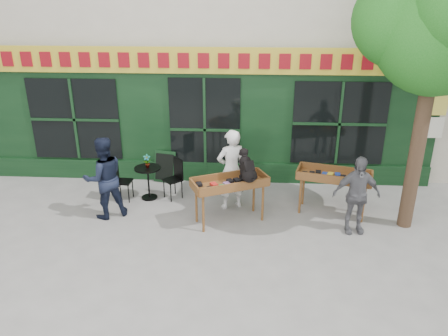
{
  "coord_description": "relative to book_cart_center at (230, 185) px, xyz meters",
  "views": [
    {
      "loc": [
        1.06,
        -7.79,
        4.48
      ],
      "look_at": [
        0.57,
        0.5,
        1.09
      ],
      "focal_mm": 35.0,
      "sensor_mm": 36.0,
      "label": 1
    }
  ],
  "objects": [
    {
      "name": "bistro_chair_left",
      "position": [
        -2.55,
        0.88,
        -0.26
      ],
      "size": [
        0.39,
        0.38,
        0.95
      ],
      "rotation": [
        0.0,
        0.0,
        1.51
      ],
      "color": "black",
      "rests_on": "ground"
    },
    {
      "name": "street_tree",
      "position": [
        3.64,
        0.11,
        3.29
      ],
      "size": [
        3.05,
        2.9,
        5.6
      ],
      "color": "#382619",
      "rests_on": "ground"
    },
    {
      "name": "book_cart_center",
      "position": [
        0.0,
        0.0,
        0.0
      ],
      "size": [
        1.62,
        1.19,
        0.99
      ],
      "rotation": [
        0.0,
        0.0,
        0.43
      ],
      "color": "brown",
      "rests_on": "ground"
    },
    {
      "name": "chalkboard",
      "position": [
        -1.72,
        1.94,
        -0.42
      ],
      "size": [
        0.59,
        0.31,
        0.79
      ],
      "rotation": [
        0.0,
        0.0,
        -0.23
      ],
      "color": "black",
      "rests_on": "ground"
    },
    {
      "name": "woman",
      "position": [
        0.0,
        0.65,
        0.07
      ],
      "size": [
        0.77,
        0.66,
        1.79
      ],
      "primitive_type": "imported",
      "rotation": [
        0.0,
        0.0,
        3.57
      ],
      "color": "white",
      "rests_on": "ground"
    },
    {
      "name": "dog",
      "position": [
        0.35,
        -0.05,
        0.47
      ],
      "size": [
        0.56,
        0.69,
        0.6
      ],
      "primitive_type": null,
      "rotation": [
        0.0,
        0.0,
        0.43
      ],
      "color": "black",
      "rests_on": "book_cart_center"
    },
    {
      "name": "book_cart_right",
      "position": [
        2.18,
        0.5,
        0.0
      ],
      "size": [
        1.61,
        0.99,
        0.99
      ],
      "rotation": [
        0.0,
        0.0,
        -0.26
      ],
      "color": "brown",
      "rests_on": "ground"
    },
    {
      "name": "bistro_table",
      "position": [
        -1.91,
        0.97,
        -0.28
      ],
      "size": [
        0.6,
        0.6,
        0.76
      ],
      "color": "black",
      "rests_on": "ground"
    },
    {
      "name": "ground",
      "position": [
        -0.7,
        -0.25,
        -0.82
      ],
      "size": [
        80.0,
        80.0,
        0.0
      ],
      "primitive_type": "plane",
      "color": "slate",
      "rests_on": "ground"
    },
    {
      "name": "bistro_chair_right",
      "position": [
        -1.29,
        1.08,
        -0.26
      ],
      "size": [
        0.51,
        0.51,
        0.95
      ],
      "rotation": [
        0.0,
        0.0,
        -0.84
      ],
      "color": "black",
      "rests_on": "ground"
    },
    {
      "name": "potted_plant",
      "position": [
        -1.91,
        0.97,
        0.1
      ],
      "size": [
        0.18,
        0.14,
        0.31
      ],
      "primitive_type": "imported",
      "rotation": [
        0.0,
        0.0,
        0.2
      ],
      "color": "gray",
      "rests_on": "bistro_table"
    },
    {
      "name": "man_left",
      "position": [
        -2.61,
        0.07,
        0.06
      ],
      "size": [
        1.08,
        1.02,
        1.76
      ],
      "primitive_type": "imported",
      "rotation": [
        0.0,
        0.0,
        3.69
      ],
      "color": "black",
      "rests_on": "ground"
    },
    {
      "name": "man_right",
      "position": [
        2.48,
        -0.25,
        -0.03
      ],
      "size": [
        0.96,
        0.47,
        1.59
      ],
      "primitive_type": "imported",
      "rotation": [
        0.0,
        0.0,
        0.09
      ],
      "color": "#57575C",
      "rests_on": "ground"
    }
  ]
}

